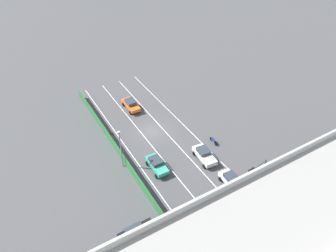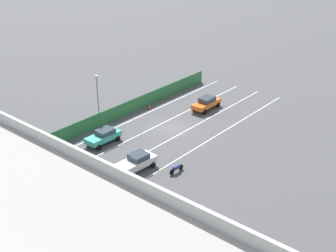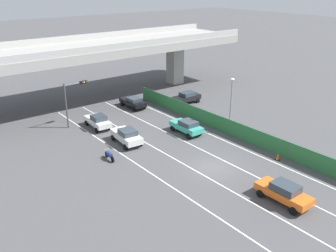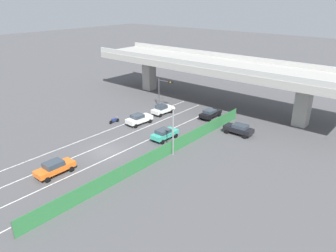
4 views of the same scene
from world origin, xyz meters
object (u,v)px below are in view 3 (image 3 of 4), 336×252
at_px(car_sedan_white, 98,121).
at_px(traffic_light, 73,95).
at_px(parked_sedan_dark, 187,97).
at_px(car_hatchback_white, 127,136).
at_px(traffic_cone, 278,157).
at_px(car_sedan_black, 133,102).
at_px(car_taxi_teal, 187,126).
at_px(motorcycle, 109,155).
at_px(car_taxi_orange, 284,192).
at_px(street_lamp, 231,100).

relative_size(car_sedan_white, traffic_light, 0.78).
height_order(parked_sedan_dark, traffic_light, traffic_light).
xyz_separation_m(car_hatchback_white, traffic_light, (-2.04, 8.44, 2.93)).
bearing_deg(car_hatchback_white, traffic_cone, -52.63).
height_order(car_sedan_black, traffic_light, traffic_light).
distance_m(car_taxi_teal, traffic_cone, 11.12).
bearing_deg(car_taxi_teal, parked_sedan_dark, 49.27).
bearing_deg(motorcycle, car_hatchback_white, 33.05).
xyz_separation_m(car_taxi_teal, motorcycle, (-10.46, -0.38, -0.44)).
bearing_deg(car_sedan_white, traffic_cone, -62.05).
height_order(car_taxi_orange, traffic_cone, car_taxi_orange).
height_order(car_taxi_teal, motorcycle, car_taxi_teal).
height_order(street_lamp, traffic_cone, street_lamp).
distance_m(car_taxi_teal, parked_sedan_dark, 11.21).
bearing_deg(traffic_cone, car_taxi_teal, 103.82).
xyz_separation_m(car_sedan_black, car_taxi_orange, (-3.47, -27.30, 0.07)).
distance_m(car_sedan_white, motorcycle, 8.88).
xyz_separation_m(car_sedan_white, parked_sedan_dark, (14.57, 0.59, 0.01)).
height_order(motorcycle, parked_sedan_dark, parked_sedan_dark).
distance_m(car_sedan_black, traffic_light, 9.84).
xyz_separation_m(car_taxi_teal, street_lamp, (4.01, -2.96, 3.12)).
bearing_deg(traffic_cone, car_sedan_white, 117.95).
distance_m(car_taxi_orange, traffic_cone, 7.67).
xyz_separation_m(car_taxi_orange, traffic_light, (-5.79, 25.95, 2.94)).
bearing_deg(car_taxi_teal, traffic_light, 131.28).
relative_size(motorcycle, traffic_light, 0.36).
xyz_separation_m(car_sedan_white, motorcycle, (-3.20, -8.27, -0.44)).
height_order(car_sedan_white, traffic_cone, car_sedan_white).
distance_m(car_sedan_white, traffic_cone, 21.15).
relative_size(car_hatchback_white, street_lamp, 0.70).
distance_m(car_hatchback_white, motorcycle, 4.15).
bearing_deg(motorcycle, car_sedan_black, 48.40).
distance_m(car_hatchback_white, car_sedan_white, 6.03).
relative_size(car_sedan_black, traffic_cone, 6.24).
relative_size(motorcycle, parked_sedan_dark, 0.45).
relative_size(car_sedan_black, car_taxi_orange, 0.98).
distance_m(car_taxi_orange, street_lamp, 14.94).
distance_m(car_taxi_orange, traffic_light, 26.75).
height_order(car_sedan_white, motorcycle, car_sedan_white).
xyz_separation_m(car_taxi_teal, parked_sedan_dark, (7.31, 8.49, 0.02)).
bearing_deg(traffic_cone, street_lamp, 80.17).
bearing_deg(car_sedan_white, traffic_light, 126.57).
bearing_deg(traffic_cone, motorcycle, 141.57).
height_order(car_taxi_orange, traffic_light, traffic_light).
xyz_separation_m(motorcycle, street_lamp, (14.47, -2.58, 3.57)).
height_order(car_taxi_orange, street_lamp, street_lamp).
xyz_separation_m(car_sedan_black, traffic_cone, (2.43, -22.43, -0.52)).
relative_size(car_taxi_teal, motorcycle, 2.20).
bearing_deg(street_lamp, car_taxi_teal, 143.57).
bearing_deg(car_hatchback_white, car_sedan_black, 53.54).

